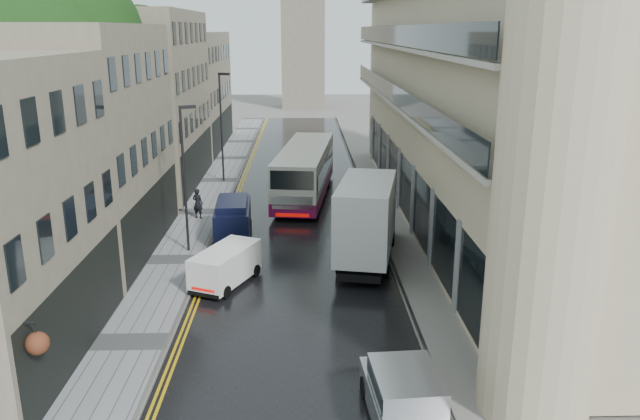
{
  "coord_description": "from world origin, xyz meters",
  "views": [
    {
      "loc": [
        0.32,
        -9.39,
        10.87
      ],
      "look_at": [
        1.1,
        18.0,
        2.91
      ],
      "focal_mm": 35.0,
      "sensor_mm": 36.0,
      "label": 1
    }
  ],
  "objects_px": {
    "cream_bus": "(278,184)",
    "tree_near": "(27,117)",
    "lamp_post_far": "(221,128)",
    "navy_van": "(215,227)",
    "lamp_post_near": "(184,181)",
    "white_lorry": "(339,231)",
    "white_van": "(195,274)",
    "pedestrian": "(198,203)",
    "tree_far": "(115,101)"
  },
  "relations": [
    {
      "from": "cream_bus",
      "to": "tree_near",
      "type": "bearing_deg",
      "value": -137.08
    },
    {
      "from": "tree_near",
      "to": "lamp_post_far",
      "type": "height_order",
      "value": "tree_near"
    },
    {
      "from": "navy_van",
      "to": "lamp_post_near",
      "type": "distance_m",
      "value": 2.94
    },
    {
      "from": "navy_van",
      "to": "lamp_post_far",
      "type": "xyz_separation_m",
      "value": [
        -1.36,
        14.57,
        2.85
      ]
    },
    {
      "from": "white_lorry",
      "to": "tree_near",
      "type": "bearing_deg",
      "value": -178.8
    },
    {
      "from": "tree_near",
      "to": "lamp_post_near",
      "type": "bearing_deg",
      "value": 3.87
    },
    {
      "from": "white_van",
      "to": "navy_van",
      "type": "xyz_separation_m",
      "value": [
        0.14,
        5.58,
        0.29
      ]
    },
    {
      "from": "white_van",
      "to": "lamp_post_far",
      "type": "height_order",
      "value": "lamp_post_far"
    },
    {
      "from": "navy_van",
      "to": "pedestrian",
      "type": "height_order",
      "value": "navy_van"
    },
    {
      "from": "white_lorry",
      "to": "lamp_post_near",
      "type": "xyz_separation_m",
      "value": [
        -7.44,
        3.09,
        1.64
      ]
    },
    {
      "from": "tree_far",
      "to": "cream_bus",
      "type": "height_order",
      "value": "tree_far"
    },
    {
      "from": "cream_bus",
      "to": "lamp_post_far",
      "type": "xyz_separation_m",
      "value": [
        -4.28,
        7.46,
        2.31
      ]
    },
    {
      "from": "pedestrian",
      "to": "lamp_post_far",
      "type": "height_order",
      "value": "lamp_post_far"
    },
    {
      "from": "white_van",
      "to": "lamp_post_near",
      "type": "height_order",
      "value": "lamp_post_near"
    },
    {
      "from": "navy_van",
      "to": "lamp_post_far",
      "type": "relative_size",
      "value": 0.58
    },
    {
      "from": "navy_van",
      "to": "cream_bus",
      "type": "bearing_deg",
      "value": 64.34
    },
    {
      "from": "lamp_post_far",
      "to": "navy_van",
      "type": "bearing_deg",
      "value": -61.84
    },
    {
      "from": "tree_far",
      "to": "white_lorry",
      "type": "relative_size",
      "value": 1.57
    },
    {
      "from": "white_lorry",
      "to": "lamp_post_near",
      "type": "bearing_deg",
      "value": 168.9
    },
    {
      "from": "white_van",
      "to": "tree_near",
      "type": "bearing_deg",
      "value": 174.82
    },
    {
      "from": "tree_near",
      "to": "cream_bus",
      "type": "relative_size",
      "value": 1.13
    },
    {
      "from": "lamp_post_near",
      "to": "cream_bus",
      "type": "bearing_deg",
      "value": 36.01
    },
    {
      "from": "tree_near",
      "to": "pedestrian",
      "type": "bearing_deg",
      "value": 42.53
    },
    {
      "from": "tree_near",
      "to": "lamp_post_far",
      "type": "bearing_deg",
      "value": 65.82
    },
    {
      "from": "navy_van",
      "to": "lamp_post_far",
      "type": "distance_m",
      "value": 14.91
    },
    {
      "from": "white_lorry",
      "to": "pedestrian",
      "type": "relative_size",
      "value": 4.4
    },
    {
      "from": "lamp_post_far",
      "to": "cream_bus",
      "type": "bearing_deg",
      "value": -37.32
    },
    {
      "from": "pedestrian",
      "to": "lamp_post_far",
      "type": "bearing_deg",
      "value": -69.85
    },
    {
      "from": "white_lorry",
      "to": "lamp_post_far",
      "type": "height_order",
      "value": "lamp_post_far"
    },
    {
      "from": "cream_bus",
      "to": "white_lorry",
      "type": "distance_m",
      "value": 11.18
    },
    {
      "from": "navy_van",
      "to": "lamp_post_far",
      "type": "bearing_deg",
      "value": 91.99
    },
    {
      "from": "white_lorry",
      "to": "pedestrian",
      "type": "xyz_separation_m",
      "value": [
        -7.83,
        8.69,
        -1.08
      ]
    },
    {
      "from": "pedestrian",
      "to": "white_lorry",
      "type": "bearing_deg",
      "value": 154.29
    },
    {
      "from": "tree_near",
      "to": "tree_far",
      "type": "bearing_deg",
      "value": 88.68
    },
    {
      "from": "tree_far",
      "to": "lamp_post_near",
      "type": "xyz_separation_m",
      "value": [
        6.72,
        -12.53,
        -2.49
      ]
    },
    {
      "from": "tree_far",
      "to": "lamp_post_far",
      "type": "distance_m",
      "value": 7.49
    },
    {
      "from": "white_van",
      "to": "pedestrian",
      "type": "xyz_separation_m",
      "value": [
        -1.57,
        10.69,
        0.15
      ]
    },
    {
      "from": "white_van",
      "to": "lamp_post_far",
      "type": "distance_m",
      "value": 20.44
    },
    {
      "from": "white_van",
      "to": "lamp_post_near",
      "type": "bearing_deg",
      "value": 127.19
    },
    {
      "from": "tree_near",
      "to": "tree_far",
      "type": "relative_size",
      "value": 1.11
    },
    {
      "from": "white_van",
      "to": "pedestrian",
      "type": "height_order",
      "value": "pedestrian"
    },
    {
      "from": "cream_bus",
      "to": "white_lorry",
      "type": "bearing_deg",
      "value": -66.17
    },
    {
      "from": "pedestrian",
      "to": "cream_bus",
      "type": "bearing_deg",
      "value": -134.23
    },
    {
      "from": "lamp_post_near",
      "to": "lamp_post_far",
      "type": "relative_size",
      "value": 0.93
    },
    {
      "from": "white_lorry",
      "to": "lamp_post_near",
      "type": "relative_size",
      "value": 1.09
    },
    {
      "from": "tree_far",
      "to": "white_van",
      "type": "xyz_separation_m",
      "value": [
        7.9,
        -17.6,
        -5.36
      ]
    },
    {
      "from": "tree_far",
      "to": "white_van",
      "type": "bearing_deg",
      "value": -65.83
    },
    {
      "from": "white_lorry",
      "to": "white_van",
      "type": "height_order",
      "value": "white_lorry"
    },
    {
      "from": "tree_far",
      "to": "white_lorry",
      "type": "height_order",
      "value": "tree_far"
    },
    {
      "from": "tree_far",
      "to": "lamp_post_far",
      "type": "height_order",
      "value": "tree_far"
    }
  ]
}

